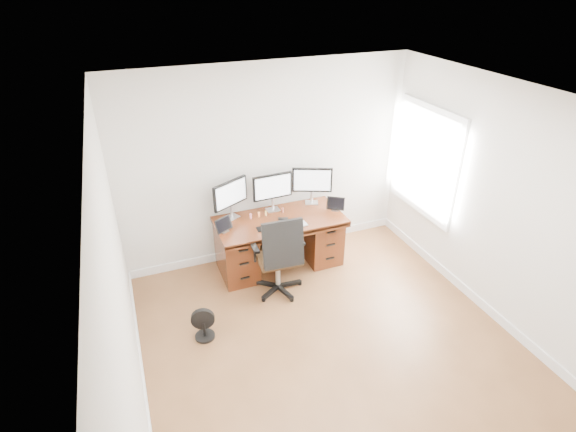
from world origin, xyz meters
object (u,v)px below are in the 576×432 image
object	(u,v)px
desk	(279,240)
keyboard	(286,226)
floor_fan	(204,325)
monitor_center	(273,188)
office_chair	(279,268)

from	to	relation	value
desk	keyboard	size ratio (longest dim) A/B	6.79
floor_fan	monitor_center	distance (m)	2.01
floor_fan	keyboard	distance (m)	1.60
office_chair	monitor_center	xyz separation A→B (m)	(0.21, 0.81, 0.71)
office_chair	floor_fan	world-z (taller)	office_chair
office_chair	keyboard	bearing A→B (deg)	58.89
floor_fan	keyboard	world-z (taller)	keyboard
office_chair	desk	bearing A→B (deg)	72.75
keyboard	floor_fan	bearing A→B (deg)	-127.99
office_chair	monitor_center	distance (m)	1.10
desk	monitor_center	bearing A→B (deg)	89.98
monitor_center	keyboard	bearing A→B (deg)	-92.19
monitor_center	desk	bearing A→B (deg)	-92.41
office_chair	monitor_center	bearing A→B (deg)	78.50
floor_fan	desk	bearing A→B (deg)	51.27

